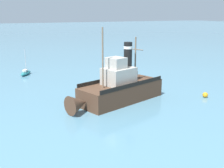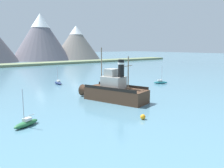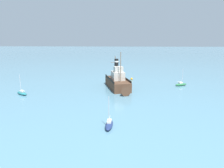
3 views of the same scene
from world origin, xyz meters
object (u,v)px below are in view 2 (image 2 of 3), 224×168
Objects in this scene: old_tugboat at (113,91)px; sailboat_green at (26,123)px; sailboat_teal at (160,82)px; mooring_buoy at (143,117)px; sailboat_navy at (58,83)px.

old_tugboat is 3.02× the size of sailboat_green.
sailboat_teal is (22.73, 7.51, -1.40)m from old_tugboat.
old_tugboat is 3.02× the size of sailboat_teal.
sailboat_green is 42.28m from sailboat_teal.
old_tugboat is 18.43m from sailboat_green.
sailboat_green is 6.62× the size of mooring_buoy.
mooring_buoy is at bearing -97.32° from sailboat_navy.
mooring_buoy is (-26.80, -19.24, -0.06)m from sailboat_teal.
sailboat_navy is at bearing 82.68° from mooring_buoy.
sailboat_navy is 36.15m from mooring_buoy.
mooring_buoy is at bearing -28.13° from sailboat_green.
sailboat_navy and sailboat_teal have the same top height.
old_tugboat is 19.95× the size of mooring_buoy.
sailboat_green is 1.00× the size of sailboat_teal.
old_tugboat is at bearing -161.72° from sailboat_teal.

